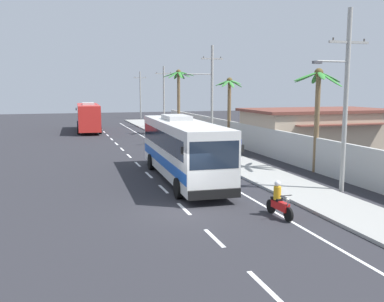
{
  "coord_description": "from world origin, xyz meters",
  "views": [
    {
      "loc": [
        -5.21,
        -18.15,
        5.42
      ],
      "look_at": [
        2.25,
        6.38,
        1.7
      ],
      "focal_mm": 40.7,
      "sensor_mm": 36.0,
      "label": 1
    }
  ],
  "objects_px": {
    "coach_bus_foreground": "(182,147)",
    "motorcycle_beside_bus": "(279,202)",
    "utility_pole_far": "(164,96)",
    "palm_second": "(179,90)",
    "roadside_building": "(316,129)",
    "motorcycle_trailing": "(185,147)",
    "utility_pole_nearest": "(345,97)",
    "utility_pole_distant": "(140,94)",
    "palm_nearest": "(229,98)",
    "pedestrian_midwalk": "(192,139)",
    "palm_third": "(318,100)",
    "utility_pole_mid": "(211,93)",
    "coach_bus_far_lane": "(88,116)",
    "pedestrian_near_kerb": "(239,147)"
  },
  "relations": [
    {
      "from": "palm_second",
      "to": "palm_third",
      "type": "relative_size",
      "value": 1.13
    },
    {
      "from": "utility_pole_far",
      "to": "roadside_building",
      "type": "bearing_deg",
      "value": -72.63
    },
    {
      "from": "pedestrian_near_kerb",
      "to": "motorcycle_trailing",
      "type": "bearing_deg",
      "value": 119.51
    },
    {
      "from": "coach_bus_far_lane",
      "to": "utility_pole_nearest",
      "type": "xyz_separation_m",
      "value": [
        10.57,
        -36.92,
        3.06
      ]
    },
    {
      "from": "palm_nearest",
      "to": "palm_second",
      "type": "bearing_deg",
      "value": 103.11
    },
    {
      "from": "utility_pole_nearest",
      "to": "coach_bus_far_lane",
      "type": "bearing_deg",
      "value": 105.98
    },
    {
      "from": "palm_nearest",
      "to": "palm_second",
      "type": "height_order",
      "value": "palm_second"
    },
    {
      "from": "utility_pole_distant",
      "to": "palm_nearest",
      "type": "relative_size",
      "value": 1.3
    },
    {
      "from": "utility_pole_far",
      "to": "motorcycle_trailing",
      "type": "bearing_deg",
      "value": -99.48
    },
    {
      "from": "utility_pole_nearest",
      "to": "palm_nearest",
      "type": "xyz_separation_m",
      "value": [
        1.66,
        20.03,
        -0.53
      ]
    },
    {
      "from": "utility_pole_far",
      "to": "palm_nearest",
      "type": "height_order",
      "value": "utility_pole_far"
    },
    {
      "from": "roadside_building",
      "to": "coach_bus_far_lane",
      "type": "bearing_deg",
      "value": 128.43
    },
    {
      "from": "utility_pole_far",
      "to": "motorcycle_beside_bus",
      "type": "bearing_deg",
      "value": -96.74
    },
    {
      "from": "pedestrian_near_kerb",
      "to": "roadside_building",
      "type": "bearing_deg",
      "value": 11.9
    },
    {
      "from": "palm_second",
      "to": "utility_pole_far",
      "type": "bearing_deg",
      "value": 87.63
    },
    {
      "from": "motorcycle_beside_bus",
      "to": "motorcycle_trailing",
      "type": "relative_size",
      "value": 1.0
    },
    {
      "from": "utility_pole_nearest",
      "to": "palm_second",
      "type": "relative_size",
      "value": 1.24
    },
    {
      "from": "utility_pole_far",
      "to": "palm_second",
      "type": "bearing_deg",
      "value": -92.37
    },
    {
      "from": "motorcycle_beside_bus",
      "to": "utility_pole_distant",
      "type": "bearing_deg",
      "value": 85.13
    },
    {
      "from": "utility_pole_mid",
      "to": "utility_pole_far",
      "type": "xyz_separation_m",
      "value": [
        0.09,
        19.56,
        -0.55
      ]
    },
    {
      "from": "coach_bus_foreground",
      "to": "motorcycle_beside_bus",
      "type": "distance_m",
      "value": 8.81
    },
    {
      "from": "utility_pole_nearest",
      "to": "pedestrian_midwalk",
      "type": "bearing_deg",
      "value": 98.8
    },
    {
      "from": "coach_bus_foreground",
      "to": "motorcycle_trailing",
      "type": "bearing_deg",
      "value": 73.15
    },
    {
      "from": "utility_pole_nearest",
      "to": "utility_pole_mid",
      "type": "bearing_deg",
      "value": 91.09
    },
    {
      "from": "palm_second",
      "to": "palm_nearest",
      "type": "bearing_deg",
      "value": -76.89
    },
    {
      "from": "coach_bus_foreground",
      "to": "palm_nearest",
      "type": "relative_size",
      "value": 1.95
    },
    {
      "from": "utility_pole_far",
      "to": "palm_second",
      "type": "xyz_separation_m",
      "value": [
        -0.38,
        -9.13,
        0.78
      ]
    },
    {
      "from": "palm_third",
      "to": "roadside_building",
      "type": "xyz_separation_m",
      "value": [
        5.77,
        8.89,
        -2.85
      ]
    },
    {
      "from": "utility_pole_nearest",
      "to": "roadside_building",
      "type": "xyz_separation_m",
      "value": [
        7.55,
        14.09,
        -3.14
      ]
    },
    {
      "from": "pedestrian_near_kerb",
      "to": "palm_third",
      "type": "bearing_deg",
      "value": -70.26
    },
    {
      "from": "roadside_building",
      "to": "utility_pole_mid",
      "type": "bearing_deg",
      "value": 145.35
    },
    {
      "from": "utility_pole_mid",
      "to": "utility_pole_far",
      "type": "distance_m",
      "value": 19.57
    },
    {
      "from": "utility_pole_distant",
      "to": "pedestrian_near_kerb",
      "type": "bearing_deg",
      "value": -91.51
    },
    {
      "from": "utility_pole_nearest",
      "to": "palm_nearest",
      "type": "relative_size",
      "value": 1.46
    },
    {
      "from": "utility_pole_distant",
      "to": "palm_third",
      "type": "relative_size",
      "value": 1.25
    },
    {
      "from": "utility_pole_far",
      "to": "roadside_building",
      "type": "distance_m",
      "value": 26.36
    },
    {
      "from": "utility_pole_distant",
      "to": "pedestrian_midwalk",
      "type": "bearing_deg",
      "value": -93.84
    },
    {
      "from": "motorcycle_beside_bus",
      "to": "palm_third",
      "type": "xyz_separation_m",
      "value": [
        7.05,
        8.3,
        4.04
      ]
    },
    {
      "from": "motorcycle_trailing",
      "to": "utility_pole_far",
      "type": "bearing_deg",
      "value": 80.52
    },
    {
      "from": "utility_pole_nearest",
      "to": "utility_pole_far",
      "type": "height_order",
      "value": "utility_pole_nearest"
    },
    {
      "from": "utility_pole_nearest",
      "to": "roadside_building",
      "type": "distance_m",
      "value": 16.29
    },
    {
      "from": "motorcycle_trailing",
      "to": "palm_nearest",
      "type": "height_order",
      "value": "palm_nearest"
    },
    {
      "from": "utility_pole_far",
      "to": "utility_pole_distant",
      "type": "height_order",
      "value": "utility_pole_far"
    },
    {
      "from": "motorcycle_beside_bus",
      "to": "roadside_building",
      "type": "xyz_separation_m",
      "value": [
        12.82,
        17.19,
        1.19
      ]
    },
    {
      "from": "palm_second",
      "to": "utility_pole_nearest",
      "type": "bearing_deg",
      "value": -88.74
    },
    {
      "from": "pedestrian_midwalk",
      "to": "utility_pole_nearest",
      "type": "xyz_separation_m",
      "value": [
        2.75,
        -17.76,
        4.03
      ]
    },
    {
      "from": "motorcycle_trailing",
      "to": "roadside_building",
      "type": "relative_size",
      "value": 0.16
    },
    {
      "from": "roadside_building",
      "to": "coach_bus_foreground",
      "type": "bearing_deg",
      "value": -149.42
    },
    {
      "from": "coach_bus_foreground",
      "to": "utility_pole_far",
      "type": "height_order",
      "value": "utility_pole_far"
    },
    {
      "from": "coach_bus_far_lane",
      "to": "motorcycle_trailing",
      "type": "xyz_separation_m",
      "value": [
        6.15,
        -22.53,
        -1.25
      ]
    }
  ]
}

